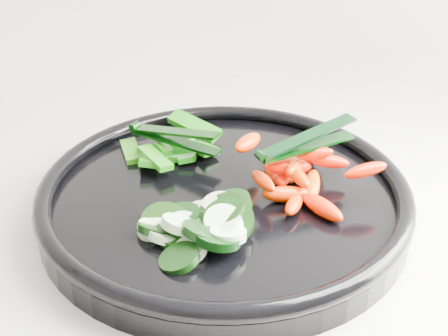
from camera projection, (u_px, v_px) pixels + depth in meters
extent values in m
cylinder|color=black|center=(224.00, 204.00, 0.63)|extent=(0.41, 0.41, 0.02)
torus|color=black|center=(224.00, 189.00, 0.62)|extent=(0.41, 0.41, 0.02)
cylinder|color=black|center=(180.00, 258.00, 0.53)|extent=(0.05, 0.05, 0.02)
cylinder|color=#DEF1C1|center=(190.00, 250.00, 0.54)|extent=(0.04, 0.04, 0.02)
cylinder|color=black|center=(157.00, 229.00, 0.57)|extent=(0.05, 0.05, 0.02)
cylinder|color=beige|center=(163.00, 236.00, 0.56)|extent=(0.04, 0.04, 0.02)
cylinder|color=black|center=(165.00, 223.00, 0.58)|extent=(0.06, 0.06, 0.03)
cylinder|color=beige|center=(184.00, 228.00, 0.57)|extent=(0.04, 0.04, 0.02)
cylinder|color=black|center=(179.00, 219.00, 0.58)|extent=(0.06, 0.06, 0.02)
cylinder|color=beige|center=(198.00, 211.00, 0.59)|extent=(0.03, 0.03, 0.02)
cylinder|color=black|center=(167.00, 221.00, 0.58)|extent=(0.06, 0.06, 0.02)
cylinder|color=beige|center=(181.00, 223.00, 0.58)|extent=(0.05, 0.05, 0.01)
cylinder|color=black|center=(178.00, 234.00, 0.56)|extent=(0.05, 0.05, 0.02)
cylinder|color=beige|center=(153.00, 229.00, 0.57)|extent=(0.03, 0.03, 0.01)
cylinder|color=black|center=(222.00, 212.00, 0.57)|extent=(0.06, 0.06, 0.03)
cylinder|color=#D7F9C7|center=(227.00, 225.00, 0.56)|extent=(0.04, 0.04, 0.02)
cylinder|color=black|center=(203.00, 232.00, 0.55)|extent=(0.04, 0.04, 0.03)
cylinder|color=beige|center=(179.00, 225.00, 0.56)|extent=(0.04, 0.03, 0.02)
cylinder|color=black|center=(228.00, 221.00, 0.56)|extent=(0.06, 0.05, 0.03)
cylinder|color=beige|center=(223.00, 223.00, 0.56)|extent=(0.05, 0.05, 0.03)
cylinder|color=black|center=(227.00, 206.00, 0.58)|extent=(0.06, 0.06, 0.02)
cylinder|color=beige|center=(217.00, 203.00, 0.59)|extent=(0.03, 0.03, 0.02)
cylinder|color=black|center=(217.00, 237.00, 0.54)|extent=(0.06, 0.06, 0.02)
cylinder|color=#D8F4C3|center=(228.00, 234.00, 0.54)|extent=(0.04, 0.04, 0.02)
ellipsoid|color=#E04B00|center=(312.00, 186.00, 0.63)|extent=(0.04, 0.05, 0.03)
ellipsoid|color=#DD3A00|center=(287.00, 194.00, 0.61)|extent=(0.05, 0.03, 0.02)
ellipsoid|color=#FF3800|center=(322.00, 207.00, 0.59)|extent=(0.04, 0.06, 0.02)
ellipsoid|color=#FF1900|center=(280.00, 177.00, 0.64)|extent=(0.03, 0.05, 0.03)
ellipsoid|color=#FF3800|center=(274.00, 172.00, 0.65)|extent=(0.02, 0.05, 0.02)
ellipsoid|color=#F94900|center=(294.00, 205.00, 0.60)|extent=(0.04, 0.04, 0.02)
ellipsoid|color=#E95E00|center=(290.00, 177.00, 0.64)|extent=(0.04, 0.02, 0.02)
ellipsoid|color=#F16000|center=(309.00, 155.00, 0.68)|extent=(0.02, 0.04, 0.02)
ellipsoid|color=#DB3D00|center=(291.00, 159.00, 0.67)|extent=(0.02, 0.05, 0.02)
ellipsoid|color=#F93700|center=(263.00, 181.00, 0.61)|extent=(0.02, 0.05, 0.02)
ellipsoid|color=#FF1500|center=(319.00, 148.00, 0.66)|extent=(0.03, 0.05, 0.03)
ellipsoid|color=#F76100|center=(295.00, 166.00, 0.63)|extent=(0.04, 0.05, 0.03)
ellipsoid|color=#DD4400|center=(297.00, 175.00, 0.62)|extent=(0.02, 0.04, 0.02)
ellipsoid|color=#FC2200|center=(290.00, 167.00, 0.63)|extent=(0.06, 0.02, 0.03)
ellipsoid|color=#FF1100|center=(329.00, 161.00, 0.64)|extent=(0.05, 0.03, 0.02)
ellipsoid|color=#ED3100|center=(315.00, 154.00, 0.62)|extent=(0.04, 0.02, 0.02)
ellipsoid|color=#FD4200|center=(248.00, 143.00, 0.65)|extent=(0.05, 0.05, 0.02)
ellipsoid|color=red|center=(366.00, 170.00, 0.60)|extent=(0.05, 0.02, 0.02)
cube|color=#0C6609|center=(185.00, 154.00, 0.69)|extent=(0.02, 0.05, 0.02)
cube|color=#1E6109|center=(177.00, 148.00, 0.70)|extent=(0.06, 0.04, 0.03)
cube|color=#256B0A|center=(199.00, 147.00, 0.70)|extent=(0.04, 0.06, 0.02)
cube|color=#0F6109|center=(177.00, 157.00, 0.68)|extent=(0.05, 0.03, 0.01)
cube|color=#09640E|center=(167.00, 155.00, 0.69)|extent=(0.07, 0.02, 0.02)
cube|color=#206D0A|center=(131.00, 151.00, 0.70)|extent=(0.02, 0.05, 0.01)
cube|color=#176B0A|center=(151.00, 158.00, 0.68)|extent=(0.04, 0.07, 0.03)
cube|color=#0F6609|center=(155.00, 158.00, 0.66)|extent=(0.03, 0.06, 0.01)
cube|color=#1E690A|center=(194.00, 126.00, 0.73)|extent=(0.06, 0.06, 0.02)
cylinder|color=black|center=(261.00, 156.00, 0.60)|extent=(0.01, 0.01, 0.01)
cube|color=black|center=(307.00, 147.00, 0.62)|extent=(0.11, 0.04, 0.00)
cube|color=black|center=(308.00, 136.00, 0.62)|extent=(0.11, 0.04, 0.02)
cylinder|color=black|center=(135.00, 126.00, 0.71)|extent=(0.01, 0.01, 0.01)
cube|color=black|center=(175.00, 141.00, 0.68)|extent=(0.09, 0.09, 0.00)
cube|color=black|center=(175.00, 132.00, 0.68)|extent=(0.09, 0.09, 0.02)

